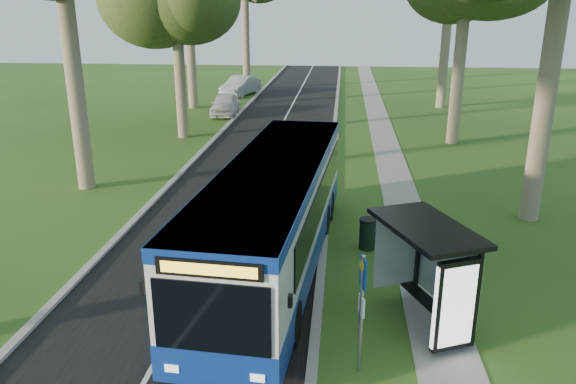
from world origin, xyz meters
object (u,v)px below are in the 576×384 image
(bus, at_px, (275,215))
(car_silver, at_px, (240,86))
(bus_stop_sign, at_px, (362,301))
(bus_shelter, at_px, (433,263))
(car_white, at_px, (225,104))
(litter_bin, at_px, (368,233))

(bus, xyz_separation_m, car_silver, (-7.06, 33.42, -0.87))
(bus, relative_size, bus_stop_sign, 4.60)
(bus, distance_m, car_silver, 34.17)
(bus_shelter, xyz_separation_m, car_silver, (-11.16, 36.52, -1.01))
(car_white, bearing_deg, car_silver, 88.54)
(bus_stop_sign, relative_size, litter_bin, 2.66)
(car_white, bearing_deg, bus_stop_sign, -77.57)
(bus, bearing_deg, litter_bin, 36.09)
(bus, xyz_separation_m, bus_stop_sign, (2.40, -4.76, -0.01))
(bus_stop_sign, distance_m, car_white, 30.42)
(bus, height_order, car_silver, bus)
(bus_shelter, relative_size, car_white, 0.77)
(car_white, bearing_deg, bus, -79.60)
(bus_stop_sign, distance_m, bus_shelter, 2.38)
(car_white, height_order, car_silver, car_silver)
(bus_stop_sign, relative_size, bus_shelter, 0.79)
(car_silver, bearing_deg, litter_bin, -57.38)
(bus_shelter, distance_m, car_silver, 38.20)
(bus, height_order, litter_bin, bus)
(car_white, relative_size, car_silver, 0.88)
(litter_bin, relative_size, car_white, 0.23)
(litter_bin, xyz_separation_m, car_silver, (-9.88, 31.67, 0.32))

